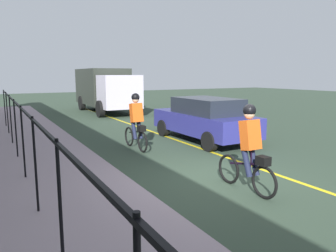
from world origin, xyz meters
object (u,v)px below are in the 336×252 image
object	(u,v)px
patrol_sedan	(204,118)
box_truck_background	(105,88)
cyclist_follow	(249,149)
cyclist_lead	(136,122)

from	to	relation	value
patrol_sedan	box_truck_background	world-z (taller)	box_truck_background
cyclist_follow	box_truck_background	distance (m)	15.60
patrol_sedan	box_truck_background	size ratio (longest dim) A/B	0.66
cyclist_lead	cyclist_follow	world-z (taller)	same
cyclist_follow	box_truck_background	xyz separation A→B (m)	(15.45, -2.09, 0.64)
cyclist_lead	box_truck_background	size ratio (longest dim) A/B	0.27
cyclist_follow	patrol_sedan	size ratio (longest dim) A/B	0.41
cyclist_follow	patrol_sedan	bearing A→B (deg)	-26.35
cyclist_lead	patrol_sedan	world-z (taller)	cyclist_lead
cyclist_follow	box_truck_background	size ratio (longest dim) A/B	0.27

